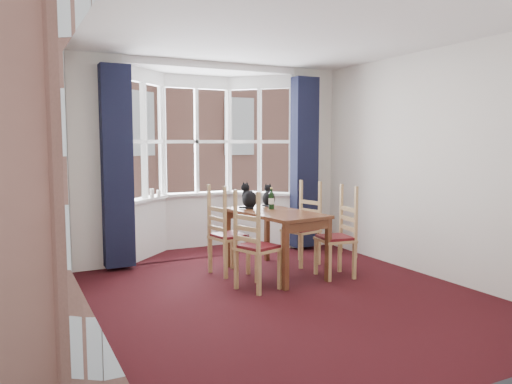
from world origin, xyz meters
TOP-DOWN VIEW (x-y plane):
  - floor at (0.00, 0.00)m, footprint 4.50×4.50m
  - ceiling at (0.00, 0.00)m, footprint 4.50×4.50m
  - wall_left at (-2.00, 0.00)m, footprint 0.00×4.50m
  - wall_right at (2.00, 0.00)m, footprint 0.00×4.50m
  - wall_near at (0.00, -2.25)m, footprint 4.00×0.00m
  - wall_back_pier_left at (-1.65, 2.25)m, footprint 0.70×0.12m
  - wall_back_pier_right at (1.65, 2.25)m, footprint 0.70×0.12m
  - bay_window at (0.00, 2.75)m, footprint 2.76×0.94m
  - curtain_left at (-1.42, 2.07)m, footprint 0.38×0.22m
  - curtain_right at (1.42, 2.07)m, footprint 0.38×0.22m
  - dining_table at (0.31, 0.98)m, footprint 0.90×1.46m
  - chair_left_near at (-0.27, 0.45)m, footprint 0.52×0.53m
  - chair_left_far at (-0.30, 1.23)m, footprint 0.47×0.49m
  - chair_right_near at (1.00, 0.51)m, footprint 0.45×0.47m
  - chair_right_far at (0.95, 1.28)m, footprint 0.48×0.50m
  - cat_left at (0.15, 1.41)m, footprint 0.24×0.29m
  - cat_right at (0.48, 1.47)m, footprint 0.23×0.26m
  - wine_bottle at (0.36, 1.18)m, footprint 0.07×0.07m
  - candle_tall at (-0.83, 2.60)m, footprint 0.06×0.06m
  - candle_short at (-0.73, 2.63)m, footprint 0.06×0.06m
  - street at (0.00, 32.25)m, footprint 80.00×80.00m
  - tenement_building at (0.00, 14.01)m, footprint 18.40×7.80m

SIDE VIEW (x-z plane):
  - street at x=0.00m, z-range -6.00..-6.00m
  - floor at x=0.00m, z-range 0.00..0.00m
  - chair_left_near at x=-0.27m, z-range 0.01..0.93m
  - chair_left_far at x=-0.30m, z-range 0.01..0.93m
  - chair_right_near at x=1.00m, z-range 0.01..0.93m
  - chair_right_far at x=0.95m, z-range 0.01..0.93m
  - dining_table at x=0.31m, z-range 0.30..1.10m
  - candle_short at x=-0.73m, z-range 0.87..0.97m
  - cat_right at x=0.48m, z-range 0.76..1.08m
  - wine_bottle at x=0.36m, z-range 0.78..1.07m
  - candle_tall at x=-0.83m, z-range 0.87..1.00m
  - cat_left at x=0.15m, z-range 0.76..1.11m
  - curtain_left at x=-1.42m, z-range 0.05..2.65m
  - curtain_right at x=1.42m, z-range 0.05..2.65m
  - wall_left at x=-2.00m, z-range -0.85..3.65m
  - wall_right at x=2.00m, z-range -0.85..3.65m
  - wall_near at x=0.00m, z-range -0.60..3.40m
  - wall_back_pier_left at x=-1.65m, z-range 0.00..2.80m
  - wall_back_pier_right at x=1.65m, z-range 0.00..2.80m
  - bay_window at x=0.00m, z-range 0.00..2.80m
  - tenement_building at x=0.00m, z-range -6.00..9.20m
  - ceiling at x=0.00m, z-range 2.80..2.80m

